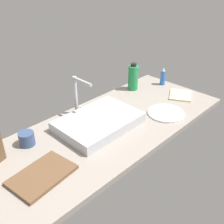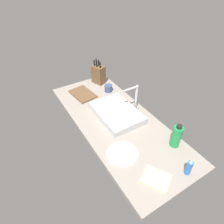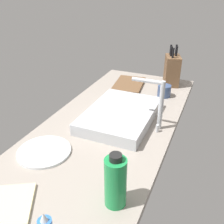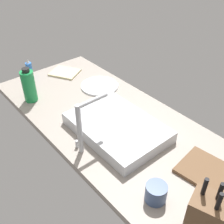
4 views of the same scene
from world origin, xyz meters
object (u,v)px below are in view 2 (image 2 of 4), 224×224
Objects in this scene: dinner_plate at (122,153)px; coffee_mug at (108,88)px; sink_basin at (117,113)px; knife_block at (98,74)px; dish_towel at (156,179)px; faucet at (135,96)px; soap_bottle at (189,167)px; water_bottle at (176,136)px; cutting_board at (83,94)px.

dinner_plate is 89.08cm from coffee_mug.
sink_basin is 1.76× the size of knife_block.
dish_towel is 114.98cm from coffee_mug.
faucet reaches higher than soap_bottle.
dish_towel is (15.80, -33.23, -9.23)cm from water_bottle.
sink_basin is 1.66× the size of cutting_board.
water_bottle reaches higher than soap_bottle.
knife_block is 23.34cm from coffee_mug.
sink_basin is 5.73× the size of coffee_mug.
dish_towel is at bearing -30.27° from knife_block.
water_bottle is at bearing 0.19° from faucet.
sink_basin is at bearing -20.37° from coffee_mug.
dinner_plate is (40.53, -40.50, -15.46)cm from faucet.
dish_towel is (70.40, -33.05, -15.46)cm from faucet.
knife_block reaches higher than faucet.
faucet is 54.95cm from water_bottle.
water_bottle is at bearing 115.43° from dish_towel.
sink_basin is 2.04× the size of dinner_plate.
dinner_plate is at bearing -44.98° from faucet.
sink_basin is at bearing -160.25° from water_bottle.
water_bottle is (55.27, 19.85, 6.70)cm from sink_basin.
dish_towel is (-7.70, -21.77, -5.80)cm from soap_bottle.
faucet is at bearing 33.01° from cutting_board.
faucet is 59.35cm from dinner_plate.
sink_basin is 46.24cm from dinner_plate.
soap_bottle is 1.71× the size of coffee_mug.
water_bottle is 95.89cm from coffee_mug.
coffee_mug is (-119.08, 6.57, -2.57)cm from soap_bottle.
cutting_board is 119.97cm from dish_towel.
soap_bottle is at bearing -25.99° from water_bottle.
dinner_plate is at bearing -23.71° from coffee_mug.
water_bottle reaches higher than dish_towel.
sink_basin is at bearing 14.38° from cutting_board.
water_bottle is (54.60, 0.18, -6.23)cm from faucet.
coffee_mug is at bearing -17.87° from knife_block.
cutting_board is at bearing -107.35° from coffee_mug.
cutting_board is 109.45cm from water_bottle.
soap_bottle reaches higher than coffee_mug.
dinner_plate is at bearing -26.82° from sink_basin.
knife_block is (-63.24, -4.90, -5.22)cm from faucet.
dinner_plate and dish_towel have the same top height.
soap_bottle is 0.69× the size of water_bottle.
cutting_board is at bearing -165.62° from sink_basin.
soap_bottle reaches higher than dinner_plate.
faucet is 1.10× the size of dinner_plate.
dish_towel is at bearing -10.66° from sink_basin.
cutting_board is 3.45× the size of coffee_mug.
sink_basin is at bearing 153.18° from dinner_plate.
dinner_plate is at bearing -142.13° from soap_bottle.
coffee_mug is (-111.38, 28.34, 3.23)cm from dish_towel.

